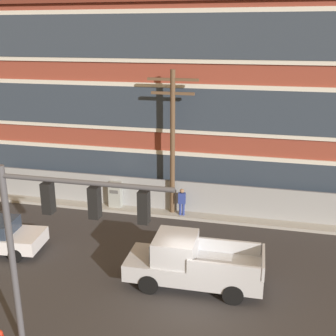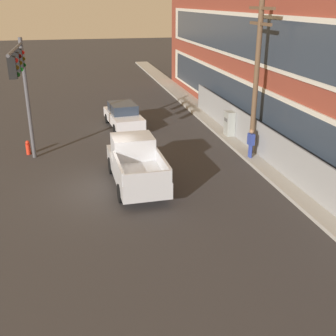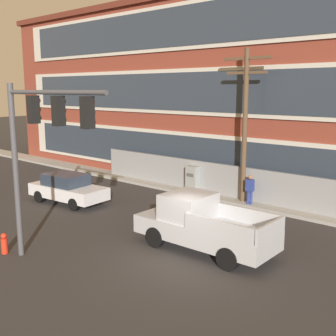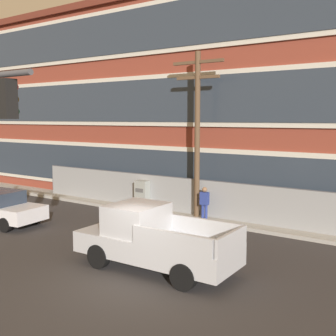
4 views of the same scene
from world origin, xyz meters
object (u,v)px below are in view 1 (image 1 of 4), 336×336
(utility_pole_near_corner, at_px, (173,137))
(electrical_cabinet, at_px, (116,196))
(pickup_truck_silver, at_px, (191,263))
(pedestrian_near_cabinet, at_px, (182,201))
(traffic_signal_mast, at_px, (57,226))

(utility_pole_near_corner, xyz_separation_m, electrical_cabinet, (-3.36, 0.02, -3.66))
(pickup_truck_silver, bearing_deg, pedestrian_near_cabinet, 104.84)
(pickup_truck_silver, distance_m, utility_pole_near_corner, 7.80)
(utility_pole_near_corner, distance_m, electrical_cabinet, 4.97)
(pickup_truck_silver, bearing_deg, traffic_signal_mast, -122.38)
(utility_pole_near_corner, bearing_deg, pedestrian_near_cabinet, -26.38)
(utility_pole_near_corner, bearing_deg, traffic_signal_mast, -93.82)
(traffic_signal_mast, bearing_deg, utility_pole_near_corner, 86.18)
(traffic_signal_mast, bearing_deg, pedestrian_near_cabinet, 82.99)
(electrical_cabinet, bearing_deg, traffic_signal_mast, -77.11)
(traffic_signal_mast, bearing_deg, electrical_cabinet, 102.89)
(pickup_truck_silver, bearing_deg, utility_pole_near_corner, 108.99)
(pedestrian_near_cabinet, bearing_deg, utility_pole_near_corner, 153.62)
(utility_pole_near_corner, relative_size, pedestrian_near_cabinet, 4.72)
(utility_pole_near_corner, relative_size, electrical_cabinet, 4.92)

